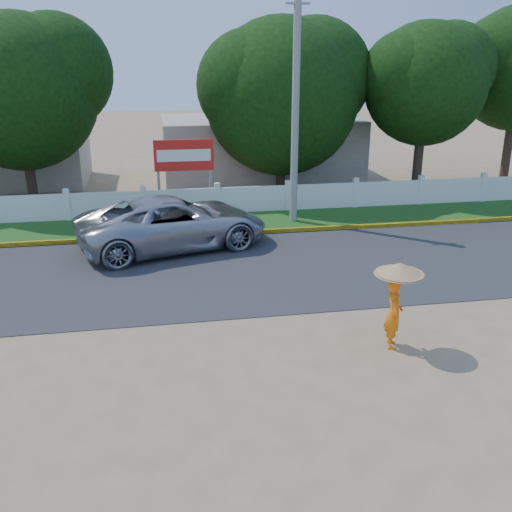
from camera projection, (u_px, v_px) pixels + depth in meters
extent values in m
plane|color=#9E8460|center=(271.00, 335.00, 13.45)|extent=(120.00, 120.00, 0.00)
cube|color=#38383A|center=(242.00, 269.00, 17.63)|extent=(60.00, 7.00, 0.02)
cube|color=#2D601E|center=(222.00, 223.00, 22.51)|extent=(60.00, 3.50, 0.03)
cube|color=yellow|center=(227.00, 234.00, 20.91)|extent=(40.00, 0.18, 0.16)
cube|color=silver|center=(217.00, 201.00, 23.67)|extent=(40.00, 0.10, 1.10)
cube|color=#B7AD99|center=(259.00, 149.00, 30.14)|extent=(10.00, 6.00, 3.20)
cube|color=#B7AD99|center=(4.00, 157.00, 28.99)|extent=(8.00, 5.00, 2.80)
cylinder|color=gray|center=(295.00, 108.00, 21.30)|extent=(0.28, 0.28, 8.79)
imported|color=#A7A8AF|center=(173.00, 223.00, 19.33)|extent=(6.95, 4.57, 1.78)
imported|color=orange|center=(394.00, 314.00, 12.71)|extent=(0.52, 0.67, 1.61)
cylinder|color=#9A9AA0|center=(398.00, 288.00, 12.51)|extent=(0.02, 0.02, 1.05)
cone|color=#AE8350|center=(400.00, 269.00, 12.36)|extent=(1.10, 1.10, 0.27)
cylinder|color=gray|center=(159.00, 187.00, 24.16)|extent=(0.12, 0.12, 2.00)
cylinder|color=gray|center=(211.00, 185.00, 24.52)|extent=(0.12, 0.12, 2.00)
cube|color=red|center=(184.00, 155.00, 23.91)|extent=(2.50, 0.12, 1.30)
cube|color=silver|center=(184.00, 155.00, 23.85)|extent=(2.25, 0.02, 0.49)
cylinder|color=#473828|center=(281.00, 167.00, 26.88)|extent=(0.44, 0.44, 2.54)
sphere|color=#163C0E|center=(282.00, 97.00, 25.81)|extent=(7.04, 7.04, 7.04)
cylinder|color=#473828|center=(508.00, 143.00, 29.17)|extent=(0.44, 0.44, 4.00)
cylinder|color=#473828|center=(418.00, 157.00, 26.79)|extent=(0.44, 0.44, 3.52)
sphere|color=#163C0E|center=(425.00, 84.00, 25.71)|extent=(5.50, 5.50, 5.50)
cylinder|color=#473828|center=(30.00, 170.00, 25.24)|extent=(0.44, 0.44, 2.96)
sphere|color=#163C0E|center=(20.00, 93.00, 24.15)|extent=(6.57, 6.57, 6.57)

